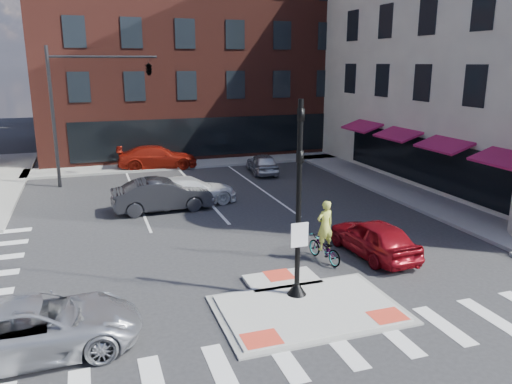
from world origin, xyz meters
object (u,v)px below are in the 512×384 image
object	(u,v)px
silver_suv	(35,327)
bg_car_dark	(162,195)
red_sedan	(374,238)
bg_car_silver	(262,163)
cyclist	(324,241)
bg_car_red	(157,157)
white_pickup	(190,191)

from	to	relation	value
silver_suv	bg_car_dark	xyz separation A→B (m)	(4.89, 11.51, 0.07)
red_sedan	bg_car_silver	xyz separation A→B (m)	(0.87, 14.95, -0.04)
bg_car_silver	cyclist	distance (m)	15.13
silver_suv	bg_car_red	bearing A→B (deg)	-17.49
bg_car_silver	bg_car_red	distance (m)	7.38
white_pickup	bg_car_dark	world-z (taller)	bg_car_dark
silver_suv	red_sedan	distance (m)	11.91
bg_car_silver	cyclist	world-z (taller)	cyclist
bg_car_red	cyclist	world-z (taller)	cyclist
white_pickup	bg_car_red	world-z (taller)	bg_car_red
bg_car_silver	red_sedan	bearing A→B (deg)	93.13
silver_suv	cyclist	bearing A→B (deg)	-73.73
white_pickup	cyclist	xyz separation A→B (m)	(3.12, -9.16, 0.07)
bg_car_dark	bg_car_silver	world-z (taller)	bg_car_dark
bg_car_dark	bg_car_silver	xyz separation A→B (m)	(7.50, 6.46, -0.13)
silver_suv	bg_car_silver	bearing A→B (deg)	-36.48
bg_car_silver	cyclist	size ratio (longest dim) A/B	1.70
white_pickup	bg_car_silver	bearing A→B (deg)	-49.72
bg_car_dark	cyclist	world-z (taller)	cyclist
white_pickup	bg_car_dark	bearing A→B (deg)	114.02
red_sedan	white_pickup	bearing A→B (deg)	-65.08
white_pickup	silver_suv	bearing A→B (deg)	149.32
white_pickup	bg_car_red	xyz separation A→B (m)	(-0.30, 9.54, 0.07)
bg_car_dark	bg_car_red	distance (m)	10.38
bg_car_silver	silver_suv	bearing A→B (deg)	61.88
cyclist	silver_suv	bearing A→B (deg)	7.55
red_sedan	cyclist	world-z (taller)	cyclist
white_pickup	bg_car_red	size ratio (longest dim) A/B	0.91
silver_suv	white_pickup	distance (m)	13.85
white_pickup	bg_car_silver	world-z (taller)	white_pickup
white_pickup	bg_car_dark	xyz separation A→B (m)	(-1.50, -0.77, 0.09)
bg_car_dark	red_sedan	bearing A→B (deg)	-143.63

